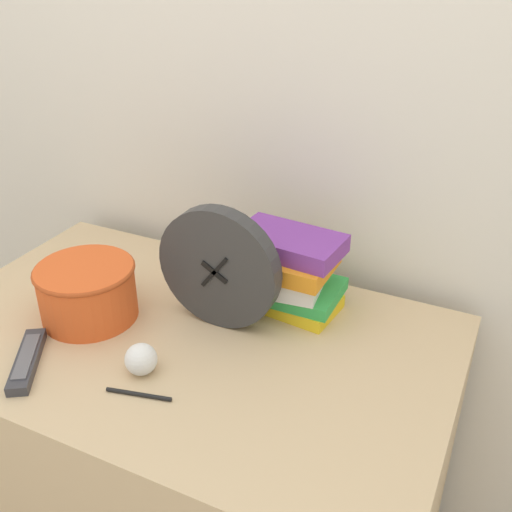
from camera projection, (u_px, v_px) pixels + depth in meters
The scene contains 8 objects.
wall_back at pixel (266, 86), 1.38m from camera, with size 6.00×0.04×2.40m.
desk at pixel (191, 463), 1.45m from camera, with size 1.12×0.69×0.77m.
desk_clock at pixel (219, 268), 1.24m from camera, with size 0.27×0.04×0.27m.
book_stack at pixel (290, 271), 1.32m from camera, with size 0.24×0.18×0.18m.
basket at pixel (87, 290), 1.29m from camera, with size 0.22×0.22×0.12m.
tv_remote at pixel (27, 360), 1.17m from camera, with size 0.13×0.18×0.02m.
crumpled_paper_ball at pixel (141, 359), 1.14m from camera, with size 0.06×0.06×0.06m.
pen at pixel (139, 394), 1.10m from camera, with size 0.13×0.04×0.01m.
Camera 1 is at (0.59, -0.51, 1.52)m, focal length 42.00 mm.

